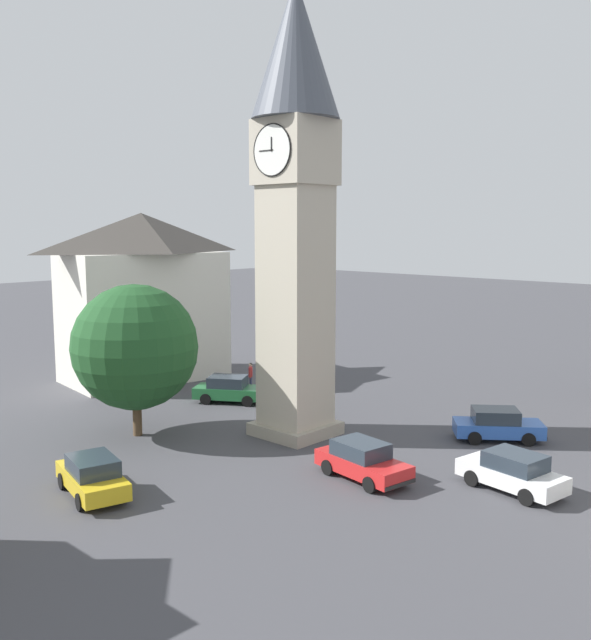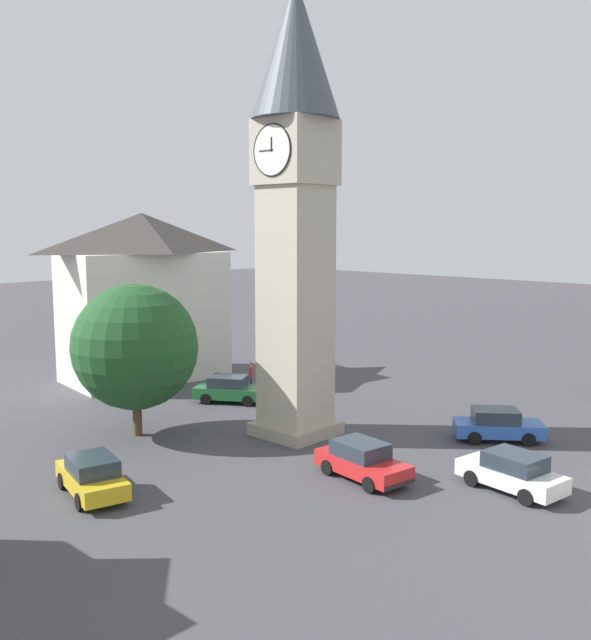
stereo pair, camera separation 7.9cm
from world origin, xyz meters
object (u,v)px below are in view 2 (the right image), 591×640
car_silver_kerb (92,476)px  car_red_corner (512,472)px  tree (135,347)px  building_terrace_right (144,296)px  pedestrian (251,374)px  car_blue_kerb (362,461)px  clock_tower (295,173)px  car_black_far (230,389)px  car_white_side (498,425)px

car_silver_kerb → car_red_corner: (-11.44, -11.28, 0.00)m
tree → building_terrace_right: bearing=-36.6°
car_red_corner → pedestrian: bearing=-13.5°
car_silver_kerb → building_terrace_right: bearing=-40.4°
car_blue_kerb → building_terrace_right: bearing=-12.7°
car_red_corner → clock_tower: bearing=1.4°
car_blue_kerb → tree: tree is taller
car_blue_kerb → pedestrian: pedestrian is taller
car_black_far → car_silver_kerb: bearing=117.6°
car_black_far → clock_tower: bearing=164.3°
clock_tower → tree: clock_tower is taller
car_silver_kerb → car_white_side: 18.65m
clock_tower → car_white_side: clock_tower is taller
car_blue_kerb → clock_tower: bearing=-23.1°
car_black_far → pedestrian: size_ratio=2.60×
clock_tower → car_black_far: bearing=-15.7°
car_silver_kerb → car_black_far: size_ratio=1.01×
pedestrian → car_black_far: bearing=115.4°
clock_tower → car_blue_kerb: 13.61m
car_silver_kerb → tree: bearing=-46.9°
pedestrian → building_terrace_right: (7.41, 2.68, 4.58)m
pedestrian → building_terrace_right: building_terrace_right is taller
tree → building_terrace_right: building_terrace_right is taller
tree → clock_tower: bearing=-135.7°
car_white_side → pedestrian: size_ratio=2.54×
car_red_corner → car_black_far: same height
car_blue_kerb → car_silver_kerb: size_ratio=0.98×
car_red_corner → tree: (16.69, 5.67, 3.62)m
car_blue_kerb → pedestrian: bearing=-27.5°
car_blue_kerb → car_red_corner: size_ratio=1.00×
tree → car_white_side: bearing=-139.7°
pedestrian → building_terrace_right: 9.11m
car_silver_kerb → building_terrace_right: building_terrace_right is taller
clock_tower → building_terrace_right: (15.92, -2.33, -7.03)m
clock_tower → pedestrian: (8.52, -5.02, -11.61)m
pedestrian → tree: 11.34m
car_blue_kerb → car_black_far: size_ratio=0.99×
pedestrian → tree: size_ratio=0.23×
clock_tower → pedestrian: size_ratio=12.75×
car_blue_kerb → building_terrace_right: 23.13m
tree → car_blue_kerb: bearing=-166.7°
car_blue_kerb → pedestrian: 16.53m
car_blue_kerb → pedestrian: size_ratio=2.57×
clock_tower → pedestrian: bearing=-30.5°
car_black_far → car_white_side: bearing=-165.4°
car_red_corner → building_terrace_right: bearing=-4.3°
car_blue_kerb → building_terrace_right: building_terrace_right is taller
car_silver_kerb → clock_tower: bearing=-91.4°
car_blue_kerb → car_black_far: bearing=-19.3°
pedestrian → car_red_corner: bearing=166.5°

